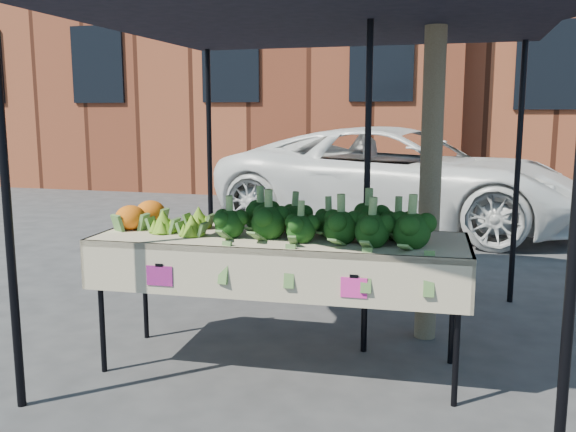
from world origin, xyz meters
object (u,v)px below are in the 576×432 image
object	(u,v)px
canopy	(320,159)
vehicle	(404,43)
street_tree	(436,28)
table	(280,303)

from	to	relation	value
canopy	vehicle	xyz separation A→B (m)	(0.12, 4.93, 1.31)
canopy	vehicle	world-z (taller)	vehicle
canopy	vehicle	bearing A→B (deg)	88.61
canopy	street_tree	world-z (taller)	street_tree
table	vehicle	distance (m)	5.89
street_tree	canopy	bearing A→B (deg)	-156.00
table	street_tree	xyz separation A→B (m)	(0.90, 0.85, 1.83)
table	vehicle	world-z (taller)	vehicle
vehicle	street_tree	xyz separation A→B (m)	(0.64, -4.60, -0.39)
canopy	street_tree	size ratio (longest dim) A/B	0.69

